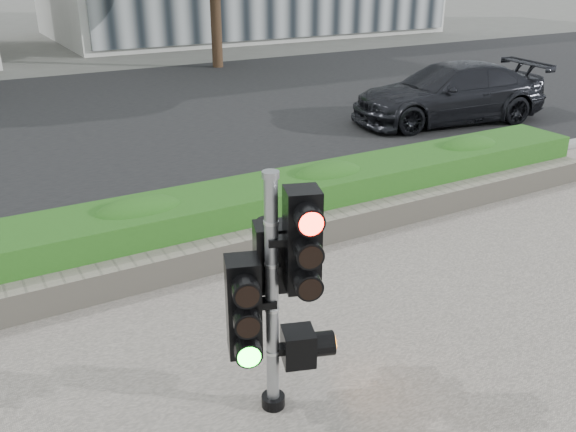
% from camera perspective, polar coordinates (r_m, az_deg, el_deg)
% --- Properties ---
extents(ground, '(120.00, 120.00, 0.00)m').
position_cam_1_polar(ground, '(6.19, 4.98, -11.09)').
color(ground, '#51514C').
rests_on(ground, ground).
extents(road, '(60.00, 13.00, 0.02)m').
position_cam_1_polar(road, '(14.88, -17.58, 8.50)').
color(road, black).
rests_on(road, ground).
extents(curb, '(60.00, 0.25, 0.12)m').
position_cam_1_polar(curb, '(8.60, -6.94, -0.46)').
color(curb, gray).
rests_on(curb, ground).
extents(stone_wall, '(12.00, 0.32, 0.34)m').
position_cam_1_polar(stone_wall, '(7.51, -3.20, -2.77)').
color(stone_wall, gray).
rests_on(stone_wall, sidewalk).
extents(hedge, '(12.00, 1.00, 0.68)m').
position_cam_1_polar(hedge, '(7.97, -5.33, 0.09)').
color(hedge, '#44932D').
rests_on(hedge, sidewalk).
extents(traffic_signal, '(0.76, 0.63, 2.05)m').
position_cam_1_polar(traffic_signal, '(4.68, -1.24, -6.35)').
color(traffic_signal, black).
rests_on(traffic_signal, sidewalk).
extents(car_dark, '(4.71, 2.54, 1.30)m').
position_cam_1_polar(car_dark, '(14.42, 14.80, 11.07)').
color(car_dark, black).
rests_on(car_dark, road).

